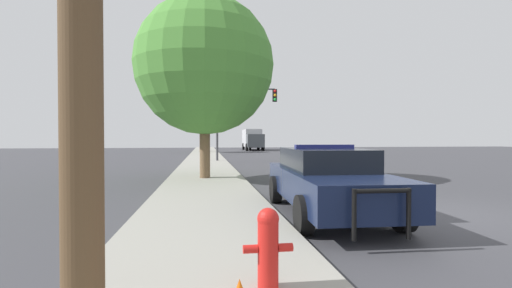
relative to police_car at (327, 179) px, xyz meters
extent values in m
plane|color=#3D3D42|center=(2.45, -0.24, -0.78)|extent=(110.00, 110.00, 0.00)
cube|color=#99968C|center=(-2.65, -0.24, -0.72)|extent=(3.00, 110.00, 0.13)
cube|color=#141E3D|center=(0.00, -0.05, -0.11)|extent=(2.08, 4.94, 0.63)
cube|color=black|center=(0.01, 0.19, 0.44)|extent=(1.71, 2.59, 0.47)
cylinder|color=black|center=(0.84, -1.60, -0.43)|extent=(0.27, 0.71, 0.70)
cylinder|color=black|center=(-0.98, -1.52, -0.43)|extent=(0.27, 0.71, 0.70)
cylinder|color=black|center=(0.98, 1.41, -0.43)|extent=(0.27, 0.71, 0.70)
cylinder|color=black|center=(-0.85, 1.49, -0.43)|extent=(0.27, 0.71, 0.70)
cylinder|color=black|center=(0.30, -2.62, -0.21)|extent=(0.07, 0.07, 0.76)
cylinder|color=black|center=(-0.53, -2.58, -0.21)|extent=(0.07, 0.07, 0.76)
cylinder|color=black|center=(-0.12, -2.60, 0.14)|extent=(0.89, 0.11, 0.07)
cube|color=navy|center=(0.01, 0.19, 0.72)|extent=(1.35, 0.26, 0.09)
cube|color=navy|center=(0.94, -0.10, -0.08)|extent=(0.16, 3.49, 0.18)
cylinder|color=red|center=(-2.04, -3.80, -0.30)|extent=(0.22, 0.22, 0.70)
sphere|color=red|center=(-2.04, -3.80, 0.07)|extent=(0.23, 0.23, 0.23)
cylinder|color=red|center=(-2.23, -3.80, -0.24)|extent=(0.15, 0.09, 0.09)
cylinder|color=red|center=(-1.86, -3.80, -0.24)|extent=(0.15, 0.09, 0.09)
cylinder|color=#424247|center=(-1.82, 16.86, 1.97)|extent=(0.16, 0.16, 5.24)
cylinder|color=#424247|center=(0.24, 16.86, 4.44)|extent=(4.12, 0.11, 0.11)
cube|color=black|center=(2.30, 16.86, 3.99)|extent=(0.30, 0.24, 0.90)
sphere|color=red|center=(2.30, 16.73, 4.29)|extent=(0.20, 0.20, 0.20)
sphere|color=orange|center=(2.30, 16.73, 3.99)|extent=(0.20, 0.20, 0.20)
sphere|color=green|center=(2.30, 16.73, 3.69)|extent=(0.20, 0.20, 0.20)
cube|color=#474C51|center=(4.65, 42.93, -0.18)|extent=(2.00, 4.29, 0.52)
cube|color=black|center=(4.65, 42.72, 0.32)|extent=(1.67, 2.26, 0.47)
cylinder|color=black|center=(3.69, 44.20, -0.44)|extent=(0.27, 0.70, 0.69)
cylinder|color=black|center=(5.49, 44.27, -0.44)|extent=(0.27, 0.70, 0.69)
cylinder|color=black|center=(3.80, 41.58, -0.44)|extent=(0.27, 0.70, 0.69)
cylinder|color=black|center=(5.60, 41.66, -0.44)|extent=(0.27, 0.70, 0.69)
cube|color=#474C51|center=(3.98, 37.71, 0.58)|extent=(2.28, 2.21, 1.73)
cube|color=#B2B2B7|center=(4.04, 41.60, 0.94)|extent=(2.33, 5.63, 2.45)
cylinder|color=black|center=(5.09, 37.91, -0.29)|extent=(0.29, 1.00, 1.00)
cylinder|color=black|center=(2.88, 37.94, -0.29)|extent=(0.29, 1.00, 1.00)
cylinder|color=black|center=(5.16, 42.63, -0.29)|extent=(0.29, 1.00, 1.00)
cylinder|color=black|center=(2.95, 42.66, -0.29)|extent=(0.29, 1.00, 1.00)
cylinder|color=brown|center=(-2.68, 6.41, 0.81)|extent=(0.41, 0.41, 2.93)
sphere|color=#4C8E38|center=(-2.68, 6.41, 3.78)|extent=(5.45, 5.45, 5.45)
cylinder|color=brown|center=(-3.04, 33.66, 0.83)|extent=(0.48, 0.48, 2.97)
sphere|color=#4C8E38|center=(-3.04, 33.66, 3.32)|extent=(3.64, 3.64, 3.64)
camera|label=1|loc=(-2.69, -7.28, 0.91)|focal=24.00mm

